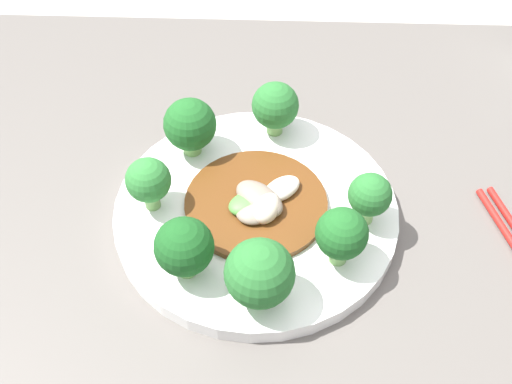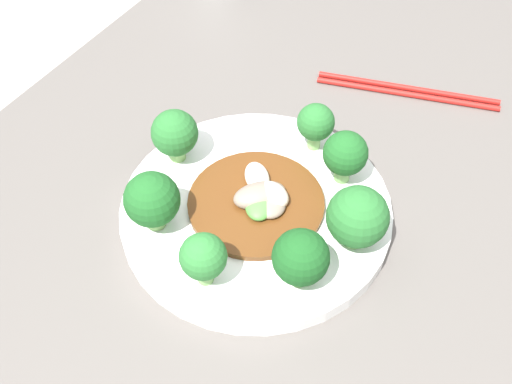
{
  "view_description": "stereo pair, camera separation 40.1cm",
  "coord_description": "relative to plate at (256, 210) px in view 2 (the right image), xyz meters",
  "views": [
    {
      "loc": [
        -0.05,
        0.37,
        1.2
      ],
      "look_at": [
        -0.03,
        -0.01,
        0.77
      ],
      "focal_mm": 42.0,
      "sensor_mm": 36.0,
      "label": 1
    },
    {
      "loc": [
        0.31,
        0.18,
        1.22
      ],
      "look_at": [
        -0.03,
        -0.01,
        0.77
      ],
      "focal_mm": 42.0,
      "sensor_mm": 36.0,
      "label": 2
    }
  ],
  "objects": [
    {
      "name": "broccoli_southeast",
      "position": [
        0.07,
        -0.07,
        0.05
      ],
      "size": [
        0.05,
        0.05,
        0.07
      ],
      "color": "#7AAD5B",
      "rests_on": "plate"
    },
    {
      "name": "broccoli_east",
      "position": [
        0.1,
        0.0,
        0.04
      ],
      "size": [
        0.04,
        0.04,
        0.06
      ],
      "color": "#70A356",
      "rests_on": "plate"
    },
    {
      "name": "stirfry_center",
      "position": [
        -0.0,
        0.0,
        0.02
      ],
      "size": [
        0.14,
        0.14,
        0.02
      ],
      "color": "#5B3314",
      "rests_on": "plate"
    },
    {
      "name": "broccoli_northwest",
      "position": [
        -0.08,
        0.06,
        0.05
      ],
      "size": [
        0.05,
        0.05,
        0.06
      ],
      "color": "#70A356",
      "rests_on": "plate"
    },
    {
      "name": "broccoli_south",
      "position": [
        -0.02,
        -0.11,
        0.04
      ],
      "size": [
        0.05,
        0.05,
        0.06
      ],
      "color": "#7AAD5B",
      "rests_on": "plate"
    },
    {
      "name": "broccoli_northeast",
      "position": [
        0.06,
        0.08,
        0.04
      ],
      "size": [
        0.05,
        0.05,
        0.06
      ],
      "color": "#7AAD5B",
      "rests_on": "plate"
    },
    {
      "name": "broccoli_north",
      "position": [
        -0.01,
        0.1,
        0.05
      ],
      "size": [
        0.06,
        0.06,
        0.07
      ],
      "color": "#70A356",
      "rests_on": "plate"
    },
    {
      "name": "plate",
      "position": [
        0.0,
        0.0,
        0.0
      ],
      "size": [
        0.28,
        0.28,
        0.02
      ],
      "color": "white",
      "rests_on": "table"
    },
    {
      "name": "broccoli_west",
      "position": [
        -0.11,
        0.02,
        0.04
      ],
      "size": [
        0.04,
        0.04,
        0.06
      ],
      "color": "#7AAD5B",
      "rests_on": "plate"
    },
    {
      "name": "chopsticks",
      "position": [
        -0.27,
        0.07,
        -0.0
      ],
      "size": [
        0.08,
        0.22,
        0.01
      ],
      "color": "red",
      "rests_on": "table"
    }
  ]
}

